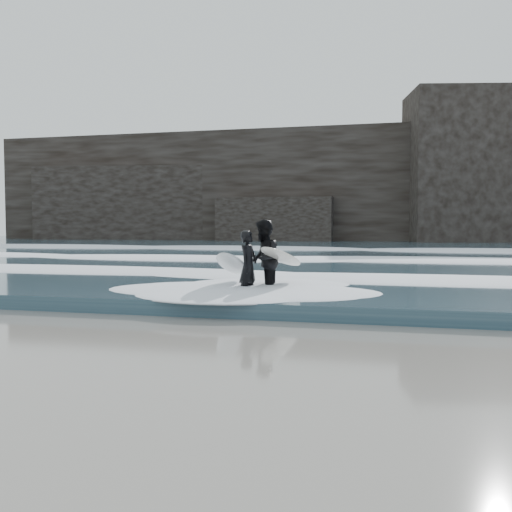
# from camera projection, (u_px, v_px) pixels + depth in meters

# --- Properties ---
(ground) EXTENTS (120.00, 120.00, 0.00)m
(ground) POSITION_uv_depth(u_px,v_px,m) (208.00, 360.00, 7.16)
(ground) COLOR #796951
(ground) RESTS_ON ground
(sea) EXTENTS (90.00, 52.00, 0.30)m
(sea) POSITION_uv_depth(u_px,v_px,m) (359.00, 250.00, 35.24)
(sea) COLOR #2A4553
(sea) RESTS_ON ground
(headland) EXTENTS (70.00, 9.00, 10.00)m
(headland) POSITION_uv_depth(u_px,v_px,m) (372.00, 188.00, 51.45)
(headland) COLOR black
(headland) RESTS_ON ground
(foam_near) EXTENTS (60.00, 3.20, 0.20)m
(foam_near) POSITION_uv_depth(u_px,v_px,m) (312.00, 271.00, 15.85)
(foam_near) COLOR white
(foam_near) RESTS_ON sea
(foam_mid) EXTENTS (60.00, 4.00, 0.24)m
(foam_mid) POSITION_uv_depth(u_px,v_px,m) (338.00, 257.00, 22.64)
(foam_mid) COLOR white
(foam_mid) RESTS_ON sea
(foam_far) EXTENTS (60.00, 4.80, 0.30)m
(foam_far) POSITION_uv_depth(u_px,v_px,m) (355.00, 247.00, 31.35)
(foam_far) COLOR white
(foam_far) RESTS_ON sea
(surfer_left) EXTENTS (1.06, 2.19, 1.57)m
(surfer_left) POSITION_uv_depth(u_px,v_px,m) (243.00, 265.00, 12.67)
(surfer_left) COLOR black
(surfer_left) RESTS_ON ground
(surfer_right) EXTENTS (1.26, 2.26, 1.82)m
(surfer_right) POSITION_uv_depth(u_px,v_px,m) (266.00, 259.00, 12.86)
(surfer_right) COLOR black
(surfer_right) RESTS_ON ground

